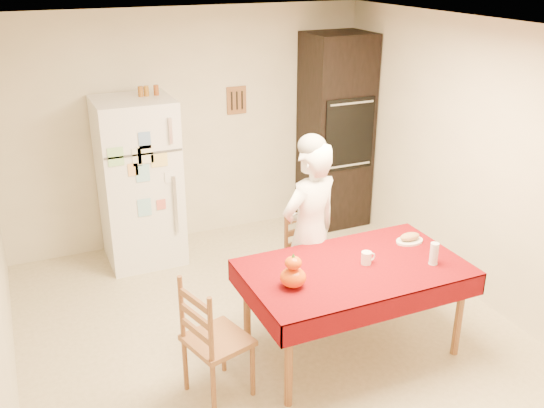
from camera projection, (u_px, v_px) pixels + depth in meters
floor at (274, 337)px, 5.08m from camera, size 4.50×4.50×0.00m
room_shell at (274, 153)px, 4.46m from camera, size 4.02×4.52×2.51m
refrigerator at (139, 182)px, 6.10m from camera, size 0.75×0.74×1.70m
oven_cabinet at (336, 132)px, 6.90m from camera, size 0.70×0.62×2.20m
dining_table at (354, 274)px, 4.67m from camera, size 1.70×1.00×0.76m
chair_far at (309, 255)px, 5.36m from camera, size 0.49×0.48×0.95m
chair_left at (210, 337)px, 4.22m from camera, size 0.50×0.51×0.95m
seated_woman at (310, 233)px, 5.09m from camera, size 0.67×0.53×1.61m
coffee_mug at (366, 258)px, 4.66m from camera, size 0.08×0.08×0.10m
pumpkin_lower at (293, 277)px, 4.34m from camera, size 0.19×0.19×0.14m
pumpkin_upper at (293, 263)px, 4.29m from camera, size 0.12×0.12×0.09m
wine_glass at (434, 254)px, 4.65m from camera, size 0.07×0.07×0.18m
bread_plate at (409, 241)px, 5.03m from camera, size 0.24×0.24×0.02m
bread_loaf at (410, 237)px, 5.02m from camera, size 0.18×0.10×0.06m
spice_jar_left at (141, 91)px, 5.83m from camera, size 0.05×0.05×0.10m
spice_jar_mid at (146, 91)px, 5.86m from camera, size 0.05×0.05×0.10m
spice_jar_right at (156, 90)px, 5.89m from camera, size 0.05×0.05×0.10m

